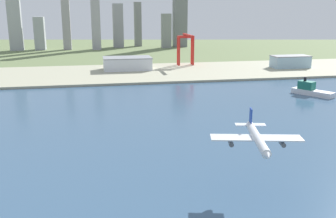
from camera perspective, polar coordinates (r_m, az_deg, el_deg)
The scene contains 9 objects.
ground_plane at distance 294.46m, azimuth -1.08°, elevation -0.79°, with size 2400.00×2400.00×0.00m, color #65764A.
water_bay at distance 238.11m, azimuth 1.44°, elevation -4.48°, with size 840.00×360.00×0.15m, color #385675.
industrial_pier at distance 478.54m, azimuth -5.07°, elevation 5.20°, with size 840.00×140.00×2.50m, color #A8A68B.
airplane_landing at distance 163.20m, azimuth 12.74°, elevation -4.14°, with size 37.95×41.14×11.57m.
ferry_boat at distance 382.96m, azimuth 19.92°, elevation 2.58°, with size 28.65×37.97×15.66m.
port_crane_red at distance 531.68m, azimuth 2.61°, elevation 9.52°, with size 21.69×47.31×41.72m.
warehouse_main at distance 497.50m, azimuth -5.90°, elevation 6.58°, with size 59.44×34.41×15.58m.
warehouse_annex at distance 535.54m, azimuth 17.24°, elevation 6.57°, with size 48.08×23.24×15.57m.
distant_skyline at distance 795.26m, azimuth -8.38°, elevation 12.92°, with size 340.84×72.59×143.50m.
Camera 1 is at (-49.19, 20.05, 76.88)m, focal length 42.20 mm.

